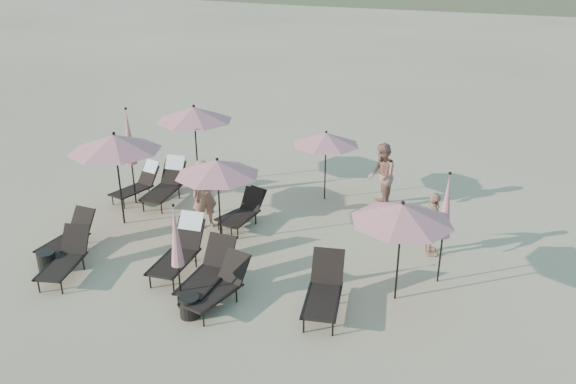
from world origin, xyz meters
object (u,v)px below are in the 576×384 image
at_px(lounger_0, 69,236).
at_px(lounger_6, 139,183).
at_px(umbrella_open_1, 217,168).
at_px(beachgoer_c, 432,224).
at_px(umbrella_closed_1, 446,207).
at_px(lounger_2, 181,248).
at_px(lounger_9, 243,212).
at_px(lounger_7, 167,182).
at_px(beachgoer_a, 205,194).
at_px(lounger_3, 208,271).
at_px(lounger_4, 219,286).
at_px(umbrella_open_0, 115,143).
at_px(lounger_8, 243,210).
at_px(side_table_0, 47,262).
at_px(umbrella_open_2, 402,213).
at_px(lounger_5, 324,289).
at_px(umbrella_open_3, 194,114).
at_px(umbrella_closed_0, 176,237).
at_px(beachgoer_b, 382,176).
at_px(umbrella_closed_2, 129,138).
at_px(umbrella_open_4, 326,139).
at_px(lounger_1, 66,258).
at_px(side_table_1, 190,307).

xyz_separation_m(lounger_0, lounger_6, (-0.52, 3.36, 0.05)).
relative_size(umbrella_open_1, beachgoer_c, 1.40).
relative_size(umbrella_closed_1, beachgoer_c, 1.62).
distance_m(lounger_0, lounger_2, 2.92).
height_order(lounger_6, beachgoer_c, beachgoer_c).
xyz_separation_m(lounger_0, lounger_9, (3.15, 2.87, -0.02)).
xyz_separation_m(lounger_7, beachgoer_a, (1.94, -1.10, 0.37)).
bearing_deg(lounger_3, umbrella_open_1, 110.82).
bearing_deg(lounger_6, lounger_4, -28.14).
bearing_deg(beachgoer_c, umbrella_open_0, 79.23).
bearing_deg(lounger_8, side_table_0, -110.49).
bearing_deg(umbrella_open_2, lounger_5, -141.72).
bearing_deg(umbrella_open_3, umbrella_closed_0, -61.13).
relative_size(lounger_4, lounger_6, 1.01).
xyz_separation_m(lounger_0, umbrella_closed_1, (8.28, 2.08, 1.35)).
bearing_deg(lounger_5, beachgoer_a, 137.71).
xyz_separation_m(umbrella_open_0, umbrella_open_3, (0.26, 3.27, -0.01)).
relative_size(beachgoer_a, beachgoer_b, 0.99).
bearing_deg(umbrella_closed_2, lounger_0, -82.49).
bearing_deg(lounger_5, lounger_4, -174.58).
bearing_deg(umbrella_open_0, lounger_4, -28.87).
height_order(lounger_8, lounger_9, lounger_9).
bearing_deg(lounger_6, beachgoer_c, 9.71).
bearing_deg(side_table_0, lounger_2, 24.99).
height_order(beachgoer_b, beachgoer_c, beachgoer_b).
height_order(lounger_9, umbrella_open_4, umbrella_open_4).
height_order(umbrella_closed_0, side_table_0, umbrella_closed_0).
distance_m(umbrella_open_1, umbrella_open_4, 3.83).
bearing_deg(lounger_0, beachgoer_c, 21.44).
bearing_deg(lounger_9, umbrella_closed_0, -78.61).
bearing_deg(umbrella_closed_0, lounger_1, 178.54).
distance_m(lounger_0, lounger_3, 3.92).
xyz_separation_m(lounger_4, beachgoer_c, (3.51, 3.80, 0.35)).
xyz_separation_m(umbrella_open_4, umbrella_closed_0, (-0.74, -6.37, -0.25)).
xyz_separation_m(lounger_8, umbrella_open_3, (-2.65, 2.06, 1.81)).
bearing_deg(lounger_7, umbrella_closed_2, -150.43).
bearing_deg(lounger_2, beachgoer_a, 100.18).
distance_m(umbrella_open_0, side_table_1, 5.26).
height_order(lounger_1, umbrella_open_1, umbrella_open_1).
height_order(umbrella_closed_0, beachgoer_a, umbrella_closed_0).
relative_size(beachgoer_b, beachgoer_c, 1.18).
height_order(umbrella_open_1, umbrella_closed_1, umbrella_closed_1).
bearing_deg(beachgoer_a, umbrella_closed_1, -54.76).
height_order(lounger_4, umbrella_open_3, umbrella_open_3).
relative_size(umbrella_open_4, beachgoer_c, 1.32).
bearing_deg(lounger_3, umbrella_closed_0, -106.12).
height_order(umbrella_open_2, side_table_0, umbrella_open_2).
relative_size(umbrella_open_4, umbrella_closed_2, 0.74).
distance_m(lounger_2, beachgoer_a, 2.23).
distance_m(lounger_4, umbrella_open_1, 3.15).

